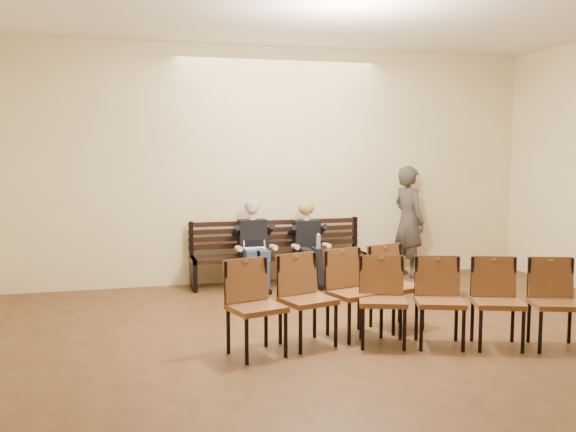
{
  "coord_description": "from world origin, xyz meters",
  "views": [
    {
      "loc": [
        -2.37,
        -4.36,
        1.99
      ],
      "look_at": [
        -0.1,
        4.05,
        1.08
      ],
      "focal_mm": 40.0,
      "sensor_mm": 36.0,
      "label": 1
    }
  ],
  "objects_px": {
    "seated_woman": "(308,248)",
    "passerby": "(409,213)",
    "water_bottle": "(318,249)",
    "seated_man": "(254,247)",
    "bag": "(443,285)",
    "bench": "(279,269)",
    "laptop": "(256,251)",
    "chair_row_front": "(332,297)",
    "chair_row_back": "(498,303)"
  },
  "relations": [
    {
      "from": "water_bottle",
      "to": "passerby",
      "type": "bearing_deg",
      "value": 14.88
    },
    {
      "from": "bench",
      "to": "passerby",
      "type": "xyz_separation_m",
      "value": [
        2.11,
        0.1,
        0.77
      ]
    },
    {
      "from": "seated_man",
      "to": "bag",
      "type": "relative_size",
      "value": 3.01
    },
    {
      "from": "water_bottle",
      "to": "bag",
      "type": "relative_size",
      "value": 0.56
    },
    {
      "from": "chair_row_front",
      "to": "laptop",
      "type": "bearing_deg",
      "value": 78.67
    },
    {
      "from": "water_bottle",
      "to": "bag",
      "type": "xyz_separation_m",
      "value": [
        1.48,
        -0.95,
        -0.41
      ]
    },
    {
      "from": "water_bottle",
      "to": "passerby",
      "type": "xyz_separation_m",
      "value": [
        1.61,
        0.43,
        0.44
      ]
    },
    {
      "from": "passerby",
      "to": "chair_row_front",
      "type": "height_order",
      "value": "passerby"
    },
    {
      "from": "bag",
      "to": "passerby",
      "type": "height_order",
      "value": "passerby"
    },
    {
      "from": "water_bottle",
      "to": "seated_woman",
      "type": "bearing_deg",
      "value": 112.83
    },
    {
      "from": "passerby",
      "to": "bench",
      "type": "bearing_deg",
      "value": 78.89
    },
    {
      "from": "seated_woman",
      "to": "water_bottle",
      "type": "distance_m",
      "value": 0.23
    },
    {
      "from": "seated_man",
      "to": "bag",
      "type": "xyz_separation_m",
      "value": [
        2.38,
        -1.16,
        -0.45
      ]
    },
    {
      "from": "seated_man",
      "to": "chair_row_front",
      "type": "bearing_deg",
      "value": -84.94
    },
    {
      "from": "water_bottle",
      "to": "seated_man",
      "type": "bearing_deg",
      "value": 166.97
    },
    {
      "from": "bench",
      "to": "seated_man",
      "type": "relative_size",
      "value": 2.16
    },
    {
      "from": "water_bottle",
      "to": "laptop",
      "type": "bearing_deg",
      "value": 176.0
    },
    {
      "from": "chair_row_front",
      "to": "seated_man",
      "type": "bearing_deg",
      "value": 78.4
    },
    {
      "from": "chair_row_back",
      "to": "seated_man",
      "type": "bearing_deg",
      "value": 136.92
    },
    {
      "from": "seated_man",
      "to": "water_bottle",
      "type": "distance_m",
      "value": 0.93
    },
    {
      "from": "bag",
      "to": "chair_row_back",
      "type": "relative_size",
      "value": 0.14
    },
    {
      "from": "seated_man",
      "to": "laptop",
      "type": "relative_size",
      "value": 3.87
    },
    {
      "from": "laptop",
      "to": "chair_row_back",
      "type": "bearing_deg",
      "value": -53.75
    },
    {
      "from": "laptop",
      "to": "chair_row_back",
      "type": "height_order",
      "value": "chair_row_back"
    },
    {
      "from": "passerby",
      "to": "chair_row_back",
      "type": "distance_m",
      "value": 3.69
    },
    {
      "from": "water_bottle",
      "to": "passerby",
      "type": "distance_m",
      "value": 1.73
    },
    {
      "from": "seated_woman",
      "to": "laptop",
      "type": "bearing_deg",
      "value": -169.84
    },
    {
      "from": "seated_man",
      "to": "seated_woman",
      "type": "height_order",
      "value": "seated_man"
    },
    {
      "from": "passerby",
      "to": "seated_man",
      "type": "bearing_deg",
      "value": 81.17
    },
    {
      "from": "seated_man",
      "to": "bag",
      "type": "bearing_deg",
      "value": -26.0
    },
    {
      "from": "seated_man",
      "to": "passerby",
      "type": "bearing_deg",
      "value": 4.99
    },
    {
      "from": "bench",
      "to": "chair_row_front",
      "type": "bearing_deg",
      "value": -93.27
    },
    {
      "from": "bench",
      "to": "water_bottle",
      "type": "height_order",
      "value": "water_bottle"
    },
    {
      "from": "bench",
      "to": "chair_row_front",
      "type": "xyz_separation_m",
      "value": [
        -0.16,
        -2.84,
        0.24
      ]
    },
    {
      "from": "bench",
      "to": "seated_woman",
      "type": "xyz_separation_m",
      "value": [
        0.41,
        -0.12,
        0.32
      ]
    },
    {
      "from": "bench",
      "to": "bag",
      "type": "height_order",
      "value": "bench"
    },
    {
      "from": "bench",
      "to": "laptop",
      "type": "height_order",
      "value": "laptop"
    },
    {
      "from": "seated_man",
      "to": "laptop",
      "type": "bearing_deg",
      "value": -89.75
    },
    {
      "from": "bench",
      "to": "laptop",
      "type": "distance_m",
      "value": 0.59
    },
    {
      "from": "bench",
      "to": "passerby",
      "type": "bearing_deg",
      "value": 2.71
    },
    {
      "from": "laptop",
      "to": "bag",
      "type": "bearing_deg",
      "value": -15.91
    },
    {
      "from": "bench",
      "to": "chair_row_back",
      "type": "height_order",
      "value": "chair_row_back"
    },
    {
      "from": "water_bottle",
      "to": "chair_row_front",
      "type": "xyz_separation_m",
      "value": [
        -0.66,
        -2.51,
        -0.1
      ]
    },
    {
      "from": "laptop",
      "to": "passerby",
      "type": "distance_m",
      "value": 2.58
    },
    {
      "from": "chair_row_front",
      "to": "passerby",
      "type": "bearing_deg",
      "value": 35.63
    },
    {
      "from": "bag",
      "to": "chair_row_back",
      "type": "height_order",
      "value": "chair_row_back"
    },
    {
      "from": "seated_woman",
      "to": "passerby",
      "type": "height_order",
      "value": "passerby"
    },
    {
      "from": "bag",
      "to": "chair_row_front",
      "type": "distance_m",
      "value": 2.67
    },
    {
      "from": "bag",
      "to": "seated_man",
      "type": "bearing_deg",
      "value": 154.0
    },
    {
      "from": "bench",
      "to": "seated_woman",
      "type": "height_order",
      "value": "seated_woman"
    }
  ]
}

